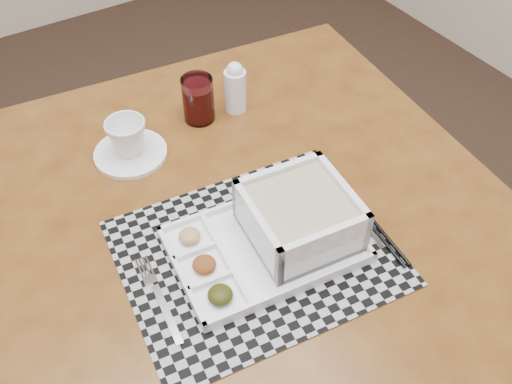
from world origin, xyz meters
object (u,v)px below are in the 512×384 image
dining_table (235,235)px  juice_glass (198,101)px  cup (127,137)px  creamer_bottle (235,87)px  serving_tray (289,226)px

dining_table → juice_glass: (0.07, 0.27, 0.13)m
cup → creamer_bottle: (0.26, 0.02, 0.01)m
serving_tray → dining_table: bearing=110.0°
dining_table → juice_glass: bearing=74.7°
serving_tray → cup: 0.39m
cup → serving_tray: bearing=-51.5°
dining_table → cup: bearing=113.1°
serving_tray → creamer_bottle: 0.39m
serving_tray → creamer_bottle: bearing=72.9°
serving_tray → creamer_bottle: size_ratio=2.84×
juice_glass → creamer_bottle: bearing=-9.6°
dining_table → juice_glass: 0.31m
serving_tray → juice_glass: bearing=85.4°
serving_tray → creamer_bottle: (0.12, 0.38, 0.02)m
cup → juice_glass: juice_glass is taller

